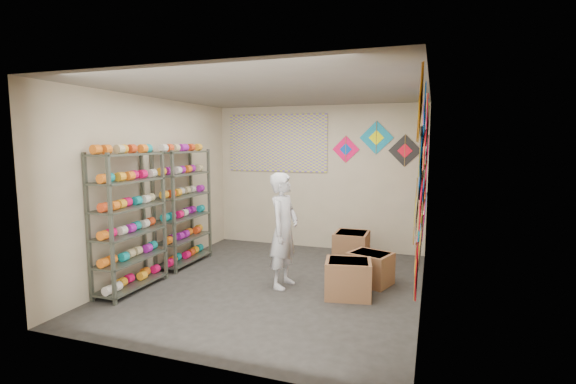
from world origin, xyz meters
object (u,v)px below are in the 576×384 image
at_px(shelf_rack_back, 183,208).
at_px(shopkeeper, 284,230).
at_px(shelf_rack_front, 129,222).
at_px(carton_b, 370,268).
at_px(carton_c, 351,248).
at_px(carton_a, 348,279).

height_order(shelf_rack_back, shopkeeper, shelf_rack_back).
relative_size(shelf_rack_front, carton_b, 3.41).
bearing_deg(shelf_rack_front, carton_b, 23.25).
relative_size(shelf_rack_back, shopkeeper, 1.18).
relative_size(shopkeeper, carton_b, 2.88).
bearing_deg(carton_b, shelf_rack_back, -160.19).
bearing_deg(shelf_rack_front, shopkeeper, 23.16).
relative_size(shelf_rack_back, carton_c, 3.18).
bearing_deg(shelf_rack_back, shelf_rack_front, -90.00).
relative_size(shelf_rack_back, carton_b, 3.41).
relative_size(shelf_rack_back, carton_a, 3.24).
bearing_deg(carton_b, shelf_rack_front, -137.29).
distance_m(shelf_rack_front, carton_b, 3.42).
bearing_deg(shopkeeper, carton_c, -19.99).
height_order(shelf_rack_front, carton_b, shelf_rack_front).
distance_m(carton_a, carton_b, 0.63).
bearing_deg(carton_c, carton_b, -65.03).
relative_size(shopkeeper, carton_c, 2.69).
distance_m(shelf_rack_back, shopkeeper, 1.99).
xyz_separation_m(shopkeeper, carton_a, (0.94, -0.11, -0.56)).
height_order(carton_a, carton_b, carton_a).
bearing_deg(carton_a, carton_c, 88.64).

